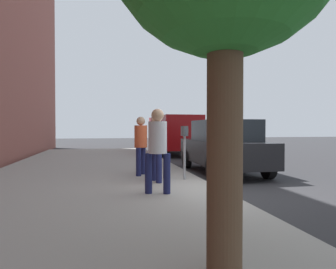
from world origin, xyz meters
TOP-DOWN VIEW (x-y plane):
  - ground_plane at (0.00, 0.00)m, footprint 80.00×80.00m
  - sidewalk_slab at (0.00, 3.00)m, footprint 28.00×6.00m
  - parking_meter at (1.17, 0.48)m, footprint 0.36×0.12m
  - pedestrian_at_meter at (0.97, 1.26)m, footprint 0.51×0.37m
  - pedestrian_bystander at (-0.41, 1.47)m, footprint 0.38×0.52m
  - parking_officer at (2.13, 1.52)m, footprint 0.48×0.37m
  - parked_sedan_near at (2.96, -1.35)m, footprint 4.42×2.02m
  - parked_van_far at (10.42, -1.35)m, footprint 5.23×2.17m

SIDE VIEW (x-z plane):
  - ground_plane at x=0.00m, z-range 0.00..0.00m
  - sidewalk_slab at x=0.00m, z-range 0.00..0.15m
  - parked_sedan_near at x=2.96m, z-range 0.01..1.78m
  - parking_officer at x=2.13m, z-range 0.29..1.97m
  - pedestrian_at_meter at x=0.97m, z-range 0.29..1.99m
  - parking_meter at x=1.17m, z-range 0.46..1.87m
  - pedestrian_bystander at x=-0.41m, z-range 0.31..2.06m
  - parked_van_far at x=10.42m, z-range 0.17..2.35m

